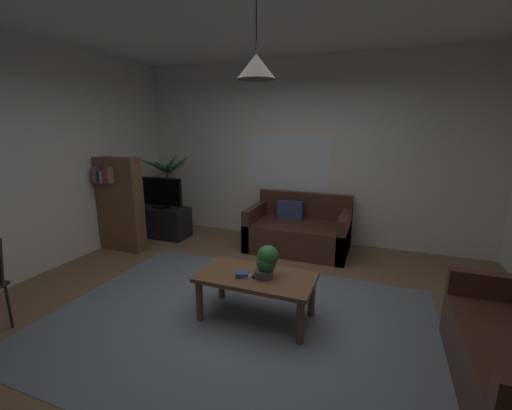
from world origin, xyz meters
TOP-DOWN VIEW (x-y plane):
  - floor at (0.00, 0.00)m, footprint 5.58×4.87m
  - rug at (0.00, -0.20)m, footprint 3.63×2.68m
  - wall_back at (0.00, 2.46)m, footprint 5.70×0.06m
  - wall_left at (-2.82, 0.00)m, footprint 0.06×4.87m
  - window_pane at (-0.29, 2.43)m, footprint 1.43×0.01m
  - couch_under_window at (0.06, 1.93)m, footprint 1.48×0.90m
  - coffee_table at (0.14, -0.06)m, footprint 1.11×0.59m
  - book_on_table_0 at (0.04, -0.13)m, footprint 0.15×0.09m
  - book_on_table_1 at (0.03, -0.14)m, footprint 0.14×0.12m
  - remote_on_table_0 at (0.21, -0.11)m, footprint 0.17×0.07m
  - potted_plant_on_table at (0.24, -0.06)m, footprint 0.22×0.22m
  - tv_stand at (-2.24, 1.68)m, footprint 0.90×0.44m
  - tv at (-2.24, 1.66)m, footprint 0.83×0.16m
  - potted_palm_corner at (-2.38, 2.09)m, footprint 0.85×0.82m
  - bookshelf_corner at (-2.43, 0.95)m, footprint 0.70×0.31m
  - pendant_lamp at (0.14, -0.06)m, footprint 0.33×0.33m

SIDE VIEW (x-z plane):
  - floor at x=0.00m, z-range -0.02..0.00m
  - rug at x=0.00m, z-range 0.00..0.01m
  - tv_stand at x=-2.24m, z-range 0.00..0.50m
  - couch_under_window at x=0.06m, z-range -0.14..0.68m
  - coffee_table at x=0.14m, z-range 0.15..0.61m
  - book_on_table_0 at x=0.04m, z-range 0.45..0.47m
  - remote_on_table_0 at x=0.21m, z-range 0.45..0.47m
  - book_on_table_1 at x=0.03m, z-range 0.47..0.50m
  - potted_plant_on_table at x=0.24m, z-range 0.46..0.77m
  - potted_palm_corner at x=-2.38m, z-range -0.02..1.36m
  - bookshelf_corner at x=-2.43m, z-range 0.02..1.42m
  - tv at x=-2.24m, z-range 0.51..1.03m
  - window_pane at x=-0.29m, z-range 0.77..1.70m
  - wall_back at x=0.00m, z-range 0.00..2.86m
  - wall_left at x=-2.82m, z-range 0.00..2.86m
  - pendant_lamp at x=0.14m, z-range 1.99..2.64m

